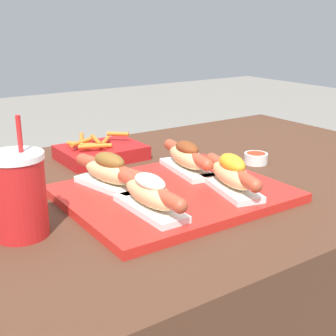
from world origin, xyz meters
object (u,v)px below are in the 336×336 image
Objects in this scene: serving_tray at (174,194)px; hot_dog_3 at (187,157)px; sauce_bowl at (256,158)px; drink_cup at (19,195)px; hot_dog_0 at (150,194)px; hot_dog_2 at (110,172)px; fries_basket at (101,152)px; hot_dog_1 at (231,174)px.

serving_tray is 0.13m from hot_dog_3.
sauce_bowl is 0.29× the size of drink_cup.
hot_dog_3 reaches higher than sauce_bowl.
hot_dog_0 is at bearing -18.57° from drink_cup.
sauce_bowl is 0.62m from drink_cup.
hot_dog_0 is 0.24m from hot_dog_3.
serving_tray is at bearing -139.17° from hot_dog_3.
hot_dog_3 is at bearing 40.83° from serving_tray.
fries_basket is (0.10, 0.25, -0.03)m from hot_dog_2.
hot_dog_1 reaches higher than sauce_bowl.
hot_dog_0 is 1.01× the size of hot_dog_3.
sauce_bowl is (0.30, 0.08, 0.01)m from serving_tray.
hot_dog_2 is at bearing -112.28° from fries_basket.
serving_tray is at bearing 142.02° from hot_dog_1.
serving_tray is 2.09× the size of hot_dog_1.
hot_dog_1 is at bearing -37.98° from serving_tray.
hot_dog_1 is (0.09, -0.07, 0.04)m from serving_tray.
serving_tray is at bearing -39.10° from hot_dog_2.
serving_tray is 7.30× the size of sauce_bowl.
hot_dog_2 reaches higher than serving_tray.
sauce_bowl is (0.21, 0.15, -0.04)m from hot_dog_1.
hot_dog_1 is 0.98× the size of fries_basket.
drink_cup reaches higher than hot_dog_3.
hot_dog_2 is at bearing 179.13° from hot_dog_3.
sauce_bowl is (0.21, -0.00, -0.04)m from hot_dog_3.
hot_dog_2 is 0.99× the size of hot_dog_3.
fries_basket is (-0.30, 0.25, 0.00)m from sauce_bowl.
hot_dog_3 is at bearing -0.87° from hot_dog_2.
drink_cup is at bearing 169.63° from hot_dog_1.
serving_tray is 0.14m from hot_dog_2.
sauce_bowl is at bearing 6.95° from drink_cup.
serving_tray is 2.05× the size of fries_basket.
sauce_bowl is at bearing -0.68° from hot_dog_2.
hot_dog_0 and hot_dog_3 have the same top height.
hot_dog_2 is (-0.10, 0.08, 0.04)m from serving_tray.
hot_dog_3 is (0.00, 0.15, -0.00)m from hot_dog_1.
hot_dog_2 is at bearing 179.32° from sauce_bowl.
sauce_bowl is 0.28× the size of fries_basket.
fries_basket is at bearing 102.49° from hot_dog_1.
hot_dog_0 is at bearing -145.46° from serving_tray.
hot_dog_1 is at bearing -0.81° from hot_dog_0.
drink_cup reaches higher than hot_dog_2.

